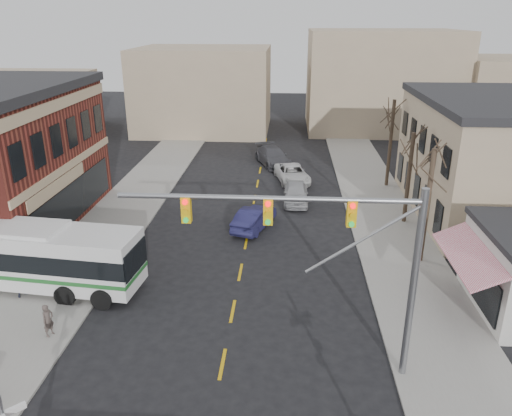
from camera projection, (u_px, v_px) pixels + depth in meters
The scene contains 14 objects.
ground at pixel (216, 398), 19.00m from camera, with size 160.00×160.00×0.00m, color black.
sidewalk_west at pixel (129, 205), 38.16m from camera, with size 5.00×60.00×0.12m, color gray.
sidewalk_east at pixel (380, 211), 37.02m from camera, with size 5.00×60.00×0.12m, color gray.
tree_east_a at pixel (427, 207), 28.27m from camera, with size 0.28×0.28×6.75m.
tree_east_b at pixel (409, 178), 33.92m from camera, with size 0.28×0.28×6.30m.
tree_east_c at pixel (390, 144), 41.19m from camera, with size 0.28×0.28×7.20m.
transit_bus at pixel (18, 254), 26.22m from camera, with size 13.33×4.27×3.37m.
traffic_signal_mast at pixel (336, 243), 18.35m from camera, with size 11.13×0.30×8.00m.
car_a at pixel (296, 193), 38.55m from camera, with size 1.83×4.55×1.55m, color #A4A5A9.
car_b at pixel (254, 218), 33.89m from camera, with size 1.61×4.61×1.52m, color #1B1A42.
car_c at pixel (292, 174), 43.42m from camera, with size 2.42×5.25×1.46m, color silver.
car_d at pixel (273, 156), 48.33m from camera, with size 2.38×5.85×1.70m, color #44444A.
pedestrian_near at pixel (48, 320), 22.28m from camera, with size 0.57×0.37×1.56m, color #4C413D.
pedestrian_far at pixel (23, 283), 25.49m from camera, with size 0.73×0.57×1.49m, color #2D3250.
Camera 1 is at (2.50, -14.96, 13.64)m, focal length 35.00 mm.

